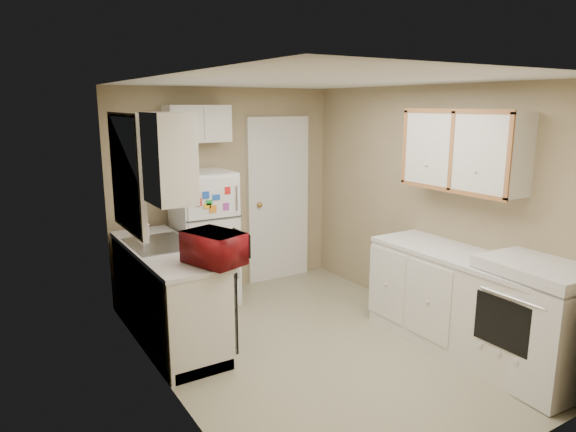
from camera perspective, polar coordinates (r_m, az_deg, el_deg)
floor at (r=4.95m, az=3.14°, el=-14.21°), size 3.80×3.80×0.00m
ceiling at (r=4.43m, az=3.51°, el=14.78°), size 3.80×3.80×0.00m
wall_left at (r=3.93m, az=-13.68°, el=-2.90°), size 3.80×3.80×0.00m
wall_right at (r=5.45m, az=15.48°, el=1.21°), size 3.80×3.80×0.00m
wall_back at (r=6.16m, az=-6.86°, el=2.82°), size 2.80×2.80×0.00m
wall_front at (r=3.23m, az=23.10°, el=-6.88°), size 2.80×2.80×0.00m
left_counter at (r=5.06m, az=-13.22°, el=-8.34°), size 0.60×1.80×0.90m
dishwasher at (r=4.62m, az=-7.37°, el=-9.61°), size 0.03×0.58×0.72m
sink at (r=5.07m, az=-13.99°, el=-3.46°), size 0.54×0.74×0.16m
microwave at (r=4.31m, az=-8.17°, el=-3.39°), size 0.56×0.42×0.33m
soap_bottle at (r=5.36m, az=-15.76°, el=-1.19°), size 0.11×0.11×0.21m
window_blinds at (r=4.86m, az=-17.37°, el=4.57°), size 0.10×0.98×1.08m
upper_cabinet_left at (r=4.08m, az=-13.08°, el=6.25°), size 0.30×0.45×0.70m
refrigerator at (r=5.76m, az=-9.28°, el=-2.51°), size 0.63×0.61×1.50m
cabinet_over_fridge at (r=5.79m, az=-10.07°, el=10.07°), size 0.70×0.30×0.40m
interior_door at (r=6.48m, az=-1.05°, el=1.76°), size 0.86×0.06×2.08m
right_counter at (r=4.93m, az=19.42°, el=-9.29°), size 0.60×2.00×0.90m
stove at (r=4.63m, az=25.90°, el=-10.55°), size 0.73×0.88×1.02m
upper_cabinet_right at (r=4.93m, az=18.94°, el=6.91°), size 0.30×1.20×0.70m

